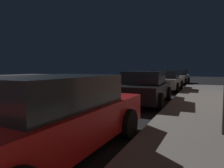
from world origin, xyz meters
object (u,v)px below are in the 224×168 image
at_px(car_black, 144,87).
at_px(car_red, 53,116).
at_px(car_silver, 166,80).
at_px(car_white, 177,77).

bearing_deg(car_black, car_red, -89.99).
relative_size(car_red, car_silver, 1.11).
height_order(car_silver, car_white, same).
relative_size(car_silver, car_white, 0.91).
distance_m(car_red, car_white, 18.21).
height_order(car_red, car_silver, same).
bearing_deg(car_silver, car_white, 90.00).
distance_m(car_black, car_white, 12.36).
xyz_separation_m(car_red, car_silver, (-0.00, 11.49, -0.01)).
xyz_separation_m(car_red, car_black, (-0.00, 5.85, -0.01)).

